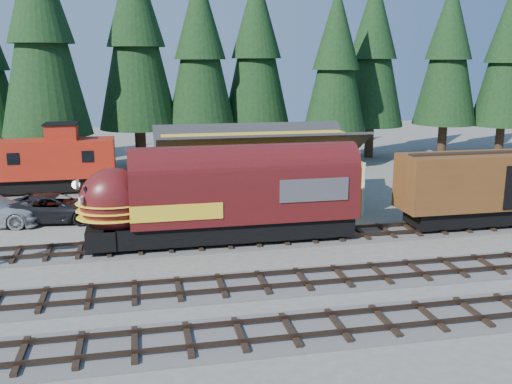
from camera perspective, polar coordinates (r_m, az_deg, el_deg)
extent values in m
plane|color=#6B665B|center=(27.22, 4.73, -7.31)|extent=(120.00, 120.00, 0.00)
cube|color=#4C4947|center=(34.62, 18.91, -3.44)|extent=(68.00, 3.20, 0.08)
cube|color=#38281E|center=(33.98, 19.54, -3.43)|extent=(68.00, 0.08, 0.16)
cube|color=#38281E|center=(35.16, 18.34, -2.79)|extent=(68.00, 0.08, 0.16)
cube|color=#38281E|center=(30.37, 23.97, -5.75)|extent=(68.00, 0.08, 0.16)
cube|color=#4C4947|center=(43.55, -14.95, 0.14)|extent=(32.00, 3.20, 0.08)
cube|color=#38281E|center=(42.80, -15.02, 0.20)|extent=(32.00, 0.08, 0.16)
cube|color=#38281E|center=(44.20, -14.92, 0.61)|extent=(32.00, 0.08, 0.16)
cube|color=gold|center=(36.54, 0.13, 0.82)|extent=(12.00, 6.00, 3.40)
cube|color=yellow|center=(36.10, 0.13, 4.57)|extent=(11.88, 3.30, 1.44)
cube|color=white|center=(34.73, -9.32, 0.84)|extent=(0.06, 2.40, 0.60)
cone|color=black|center=(49.08, -20.74, 14.77)|extent=(7.08, 7.08, 16.13)
cone|color=black|center=(52.12, -11.93, 14.98)|extent=(6.97, 6.97, 15.89)
cone|color=black|center=(51.70, -5.62, 13.93)|extent=(6.27, 6.27, 14.29)
cone|color=black|center=(53.62, 0.03, 14.07)|extent=(6.34, 6.34, 14.44)
cone|color=black|center=(51.42, 8.00, 12.83)|extent=(5.70, 5.70, 12.98)
cone|color=black|center=(57.28, 11.63, 13.70)|extent=(6.31, 6.31, 14.36)
cone|color=black|center=(60.77, 18.70, 13.17)|extent=(6.26, 6.26, 14.27)
cone|color=black|center=(62.33, 23.87, 12.44)|extent=(6.06, 6.06, 13.81)
cube|color=black|center=(30.07, -2.48, -3.62)|extent=(12.91, 2.31, 1.00)
cube|color=#501213|center=(29.71, -1.14, -0.10)|extent=(11.78, 2.72, 2.72)
ellipsoid|color=#501213|center=(29.28, -13.97, -0.88)|extent=(3.44, 2.66, 3.35)
cube|color=#38383A|center=(30.42, 5.08, 0.77)|extent=(3.63, 2.78, 1.18)
sphere|color=white|center=(29.22, -17.58, 0.69)|extent=(0.40, 0.40, 0.40)
cube|color=black|center=(36.17, 23.41, -1.91)|extent=(11.42, 2.18, 0.91)
cube|color=brown|center=(35.74, 23.70, 1.19)|extent=(12.69, 2.72, 3.08)
cube|color=black|center=(43.76, -19.69, 0.86)|extent=(8.07, 2.08, 0.90)
cube|color=#A92112|center=(43.44, -19.87, 3.17)|extent=(8.97, 2.60, 2.69)
cube|color=#A92112|center=(43.06, -18.88, 5.70)|extent=(2.15, 1.97, 1.08)
imported|color=black|center=(36.10, -19.45, -1.51)|extent=(6.24, 3.32, 1.67)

